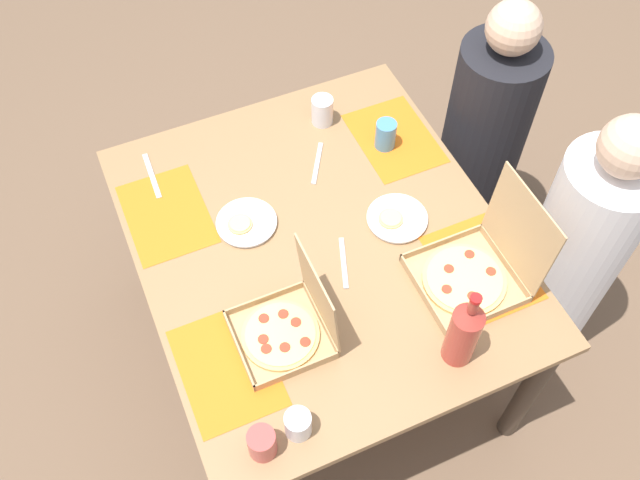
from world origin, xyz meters
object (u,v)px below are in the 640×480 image
object	(u,v)px
pizza_box_center	(289,326)
cup_dark	(298,424)
plate_near_right	(246,223)
soda_bottle	(464,332)
cup_red	(386,135)
cup_clear_right	(262,443)
diner_left_seat	(481,145)
plate_near_left	(396,219)
pizza_box_corner_left	(476,269)
diner_right_seat	(571,259)
cup_spare	(322,111)

from	to	relation	value
pizza_box_center	cup_dark	xyz separation A→B (m)	(0.28, -0.09, -0.00)
pizza_box_center	plate_near_right	world-z (taller)	pizza_box_center
soda_bottle	cup_red	size ratio (longest dim) A/B	2.97
cup_clear_right	cup_dark	world-z (taller)	cup_clear_right
diner_left_seat	cup_clear_right	bearing A→B (deg)	-55.30
plate_near_left	plate_near_right	bearing A→B (deg)	-111.70
pizza_box_corner_left	cup_red	distance (m)	0.61
soda_bottle	diner_left_seat	xyz separation A→B (m)	(-0.83, 0.63, -0.35)
pizza_box_corner_left	cup_clear_right	world-z (taller)	pizza_box_corner_left
pizza_box_center	soda_bottle	distance (m)	0.50
plate_near_left	soda_bottle	bearing A→B (deg)	-6.98
pizza_box_corner_left	diner_right_seat	distance (m)	0.52
diner_left_seat	cup_spare	bearing A→B (deg)	-106.53
pizza_box_center	diner_left_seat	distance (m)	1.23
cup_clear_right	diner_left_seat	size ratio (longest dim) A/B	0.08
cup_clear_right	diner_right_seat	bearing A→B (deg)	101.90
pizza_box_corner_left	pizza_box_center	bearing A→B (deg)	-94.86
plate_near_left	cup_dark	world-z (taller)	cup_dark
cup_red	pizza_box_corner_left	bearing A→B (deg)	0.47
plate_near_left	cup_clear_right	distance (m)	0.86
plate_near_left	diner_right_seat	world-z (taller)	diner_right_seat
plate_near_left	soda_bottle	xyz separation A→B (m)	(0.50, -0.06, 0.12)
cup_spare	diner_left_seat	world-z (taller)	diner_left_seat
cup_dark	cup_spare	bearing A→B (deg)	152.95
cup_dark	cup_spare	size ratio (longest dim) A/B	0.81
plate_near_left	diner_left_seat	xyz separation A→B (m)	(-0.33, 0.57, -0.22)
pizza_box_corner_left	diner_left_seat	distance (m)	0.82
pizza_box_corner_left	diner_left_seat	world-z (taller)	diner_left_seat
plate_near_right	plate_near_left	bearing A→B (deg)	68.30
pizza_box_center	diner_right_seat	size ratio (longest dim) A/B	0.24
cup_red	cup_spare	world-z (taller)	cup_red
cup_spare	diner_left_seat	xyz separation A→B (m)	(0.18, 0.61, -0.27)
cup_clear_right	diner_right_seat	size ratio (longest dim) A/B	0.08
cup_clear_right	diner_right_seat	world-z (taller)	diner_right_seat
plate_near_right	pizza_box_corner_left	bearing A→B (deg)	50.54
pizza_box_center	plate_near_left	xyz separation A→B (m)	(-0.24, 0.48, -0.04)
plate_near_right	pizza_box_center	bearing A→B (deg)	-2.95
pizza_box_center	plate_near_left	size ratio (longest dim) A/B	1.48
cup_clear_right	diner_right_seat	distance (m)	1.30
plate_near_right	plate_near_left	world-z (taller)	same
cup_dark	cup_spare	world-z (taller)	cup_spare
cup_red	diner_left_seat	world-z (taller)	diner_left_seat
plate_near_left	cup_red	distance (m)	0.34
soda_bottle	cup_spare	xyz separation A→B (m)	(-1.01, 0.02, -0.08)
diner_left_seat	plate_near_right	bearing A→B (deg)	-81.89
pizza_box_corner_left	cup_red	world-z (taller)	pizza_box_corner_left
soda_bottle	diner_left_seat	distance (m)	1.10
pizza_box_center	plate_near_right	xyz separation A→B (m)	(-0.43, 0.02, -0.04)
cup_clear_right	diner_left_seat	world-z (taller)	diner_left_seat
plate_near_right	cup_dark	bearing A→B (deg)	-8.81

